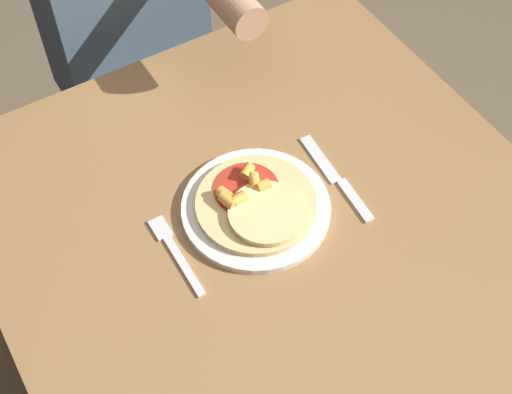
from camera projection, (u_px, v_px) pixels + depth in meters
name	position (u px, v px, depth m)	size (l,w,h in m)	color
ground_plane	(266.00, 382.00, 1.85)	(8.00, 8.00, 0.00)	brown
dining_table	(270.00, 253.00, 1.34)	(0.95, 0.95, 0.75)	olive
plate	(256.00, 208.00, 1.25)	(0.26, 0.26, 0.01)	silver
pizza	(257.00, 204.00, 1.23)	(0.21, 0.21, 0.04)	#DBBC7A
fork	(174.00, 250.00, 1.20)	(0.03, 0.18, 0.00)	silver
knife	(337.00, 179.00, 1.29)	(0.03, 0.22, 0.00)	silver
person_diner	(123.00, 12.00, 1.61)	(0.34, 0.52, 1.25)	#2D2D38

